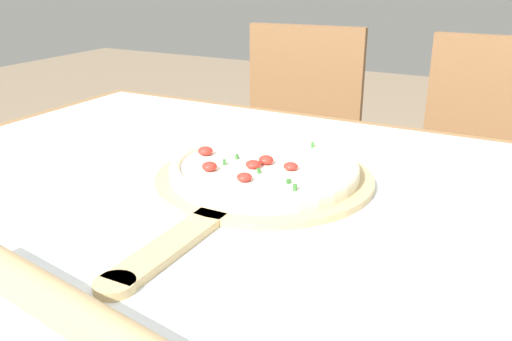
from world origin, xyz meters
TOP-DOWN VIEW (x-y plane):
  - dining_table at (0.00, 0.00)m, footprint 1.49×1.04m
  - towel_cloth at (0.00, 0.00)m, footprint 1.41×0.96m
  - pizza_peel at (-0.02, 0.03)m, footprint 0.37×0.58m
  - pizza at (-0.02, 0.06)m, footprint 0.32×0.32m
  - rolling_pin at (-0.04, -0.39)m, footprint 0.43×0.10m
  - chair_left at (-0.30, 0.84)m, footprint 0.44×0.44m
  - chair_right at (0.27, 0.84)m, footprint 0.40×0.40m

SIDE VIEW (x-z plane):
  - chair_left at x=-0.30m, z-range 0.07..0.97m
  - chair_right at x=0.27m, z-range 0.07..0.97m
  - dining_table at x=0.00m, z-range 0.28..1.00m
  - towel_cloth at x=0.00m, z-range 0.73..0.73m
  - pizza_peel at x=-0.02m, z-range 0.73..0.74m
  - rolling_pin at x=-0.04m, z-range 0.73..0.78m
  - pizza at x=-0.02m, z-range 0.74..0.77m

